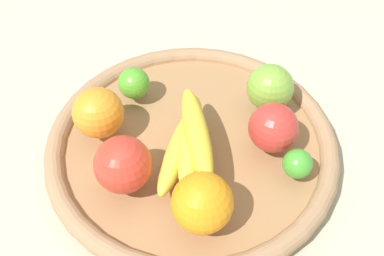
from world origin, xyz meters
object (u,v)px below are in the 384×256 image
object	(u,v)px
orange_0	(202,203)
apple_2	(270,88)
lime_1	(297,164)
apple_1	(123,165)
orange_1	(98,113)
banana_bunch	(188,140)
apple_0	(273,128)
lime_0	(134,83)

from	to	relation	value
orange_0	apple_2	size ratio (longest dim) A/B	1.08
lime_1	apple_1	xyz separation A→B (m)	(0.23, 0.02, 0.02)
orange_0	orange_1	bearing A→B (deg)	-43.88
lime_1	apple_1	size ratio (longest dim) A/B	0.54
orange_0	apple_2	world-z (taller)	orange_0
apple_2	orange_1	xyz separation A→B (m)	(0.25, 0.06, 0.00)
banana_bunch	apple_0	distance (m)	0.12
lime_1	orange_0	bearing A→B (deg)	31.70
orange_0	apple_1	world-z (taller)	same
apple_0	apple_2	xyz separation A→B (m)	(-0.00, -0.08, 0.00)
apple_0	orange_1	xyz separation A→B (m)	(0.25, -0.02, 0.00)
apple_0	apple_2	distance (m)	0.08
banana_bunch	lime_0	world-z (taller)	banana_bunch
orange_0	lime_1	bearing A→B (deg)	-148.30
apple_1	lime_0	size ratio (longest dim) A/B	1.55
lime_1	apple_1	distance (m)	0.24
apple_0	lime_0	world-z (taller)	apple_0
orange_1	lime_1	bearing A→B (deg)	166.23
apple_0	lime_1	size ratio (longest dim) A/B	1.72
banana_bunch	orange_0	bearing A→B (deg)	101.80
banana_bunch	lime_1	xyz separation A→B (m)	(-0.15, 0.03, -0.01)
orange_0	orange_1	world-z (taller)	orange_0
apple_1	orange_1	bearing A→B (deg)	-62.35
apple_2	orange_1	world-z (taller)	orange_1
lime_0	orange_1	bearing A→B (deg)	61.99
banana_bunch	lime_0	xyz separation A→B (m)	(0.09, -0.12, -0.01)
orange_1	apple_1	bearing A→B (deg)	117.65
lime_1	apple_2	distance (m)	0.14
apple_1	lime_0	xyz separation A→B (m)	(0.01, -0.17, -0.01)
lime_1	lime_0	xyz separation A→B (m)	(0.24, -0.15, 0.00)
apple_1	orange_0	bearing A→B (deg)	152.41
apple_0	apple_1	bearing A→B (deg)	20.43
apple_0	banana_bunch	bearing A→B (deg)	11.57
orange_0	apple_1	xyz separation A→B (m)	(0.11, -0.06, -0.00)
lime_1	lime_0	size ratio (longest dim) A/B	0.83
apple_0	apple_1	xyz separation A→B (m)	(0.20, 0.08, 0.00)
orange_0	orange_1	distance (m)	0.21
banana_bunch	orange_1	world-z (taller)	orange_1
apple_0	orange_1	distance (m)	0.25
apple_1	apple_2	world-z (taller)	apple_1
apple_1	apple_2	size ratio (longest dim) A/B	1.07
banana_bunch	apple_1	bearing A→B (deg)	31.52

